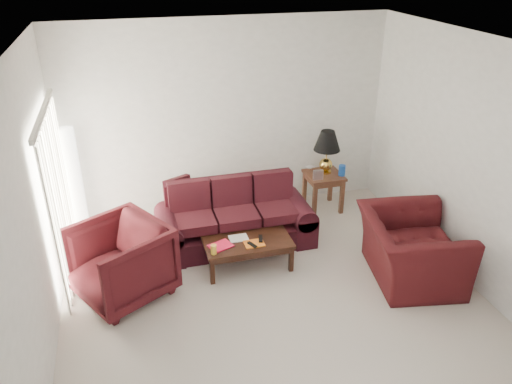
# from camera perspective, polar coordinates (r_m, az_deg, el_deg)

# --- Properties ---
(floor) EXTENTS (5.00, 5.00, 0.00)m
(floor) POSITION_cam_1_polar(r_m,az_deg,el_deg) (6.24, 2.10, -12.07)
(floor) COLOR beige
(floor) RESTS_ON ground
(blinds) EXTENTS (0.10, 2.00, 2.16)m
(blinds) POSITION_cam_1_polar(r_m,az_deg,el_deg) (6.64, -21.68, -0.55)
(blinds) COLOR silver
(blinds) RESTS_ON ground
(sofa) EXTENTS (2.25, 1.08, 0.90)m
(sofa) POSITION_cam_1_polar(r_m,az_deg,el_deg) (7.04, -2.40, -2.77)
(sofa) COLOR black
(sofa) RESTS_ON ground
(throw_pillow) EXTENTS (0.44, 0.34, 0.41)m
(throw_pillow) POSITION_cam_1_polar(r_m,az_deg,el_deg) (7.28, -8.81, 0.16)
(throw_pillow) COLOR black
(throw_pillow) RESTS_ON sofa
(end_table) EXTENTS (0.57, 0.57, 0.61)m
(end_table) POSITION_cam_1_polar(r_m,az_deg,el_deg) (8.12, 7.65, 0.08)
(end_table) COLOR #4C2D1A
(end_table) RESTS_ON ground
(table_lamp) EXTENTS (0.52, 0.52, 0.70)m
(table_lamp) POSITION_cam_1_polar(r_m,az_deg,el_deg) (7.91, 8.07, 4.54)
(table_lamp) COLOR gold
(table_lamp) RESTS_ON end_table
(clock) EXTENTS (0.16, 0.07, 0.15)m
(clock) POSITION_cam_1_polar(r_m,az_deg,el_deg) (7.76, 7.11, 1.96)
(clock) COLOR silver
(clock) RESTS_ON end_table
(blue_canister) EXTENTS (0.13, 0.13, 0.17)m
(blue_canister) POSITION_cam_1_polar(r_m,az_deg,el_deg) (7.95, 9.80, 2.45)
(blue_canister) COLOR #194EA8
(blue_canister) RESTS_ON end_table
(picture_frame) EXTENTS (0.16, 0.18, 0.05)m
(picture_frame) POSITION_cam_1_polar(r_m,az_deg,el_deg) (8.04, 6.20, 2.88)
(picture_frame) COLOR white
(picture_frame) RESTS_ON end_table
(floor_lamp) EXTENTS (0.36, 0.36, 1.68)m
(floor_lamp) POSITION_cam_1_polar(r_m,az_deg,el_deg) (7.54, -20.07, 0.95)
(floor_lamp) COLOR white
(floor_lamp) RESTS_ON ground
(armchair_left) EXTENTS (1.41, 1.40, 0.95)m
(armchair_left) POSITION_cam_1_polar(r_m,az_deg,el_deg) (6.25, -15.25, -7.72)
(armchair_left) COLOR #3C0E12
(armchair_left) RESTS_ON ground
(armchair_right) EXTENTS (1.35, 1.48, 0.85)m
(armchair_right) POSITION_cam_1_polar(r_m,az_deg,el_deg) (6.66, 17.25, -6.23)
(armchair_right) COLOR #3A0D0F
(armchair_right) RESTS_ON ground
(coffee_table) EXTENTS (1.26, 0.87, 0.40)m
(coffee_table) POSITION_cam_1_polar(r_m,az_deg,el_deg) (6.67, -0.94, -7.09)
(coffee_table) COLOR black
(coffee_table) RESTS_ON ground
(magazine_red) EXTENTS (0.35, 0.31, 0.02)m
(magazine_red) POSITION_cam_1_polar(r_m,az_deg,el_deg) (6.46, -4.07, -6.17)
(magazine_red) COLOR red
(magazine_red) RESTS_ON coffee_table
(magazine_white) EXTENTS (0.25, 0.19, 0.01)m
(magazine_white) POSITION_cam_1_polar(r_m,az_deg,el_deg) (6.61, -2.01, -5.28)
(magazine_white) COLOR silver
(magazine_white) RESTS_ON coffee_table
(magazine_orange) EXTENTS (0.26, 0.20, 0.01)m
(magazine_orange) POSITION_cam_1_polar(r_m,az_deg,el_deg) (6.50, -0.20, -5.91)
(magazine_orange) COLOR orange
(magazine_orange) RESTS_ON coffee_table
(remote_a) EXTENTS (0.11, 0.16, 0.02)m
(remote_a) POSITION_cam_1_polar(r_m,az_deg,el_deg) (6.44, -0.45, -6.03)
(remote_a) COLOR black
(remote_a) RESTS_ON coffee_table
(remote_b) EXTENTS (0.09, 0.18, 0.02)m
(remote_b) POSITION_cam_1_polar(r_m,az_deg,el_deg) (6.56, 0.53, -5.34)
(remote_b) COLOR black
(remote_b) RESTS_ON coffee_table
(yellow_glass) EXTENTS (0.08, 0.08, 0.13)m
(yellow_glass) POSITION_cam_1_polar(r_m,az_deg,el_deg) (6.30, -4.86, -6.55)
(yellow_glass) COLOR yellow
(yellow_glass) RESTS_ON coffee_table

